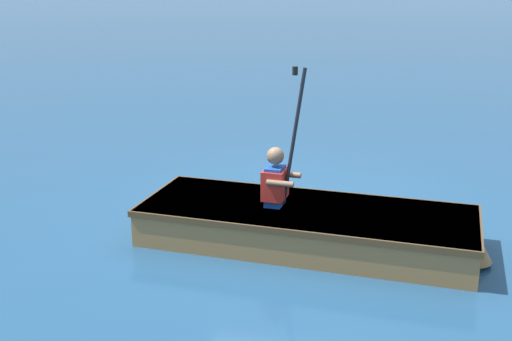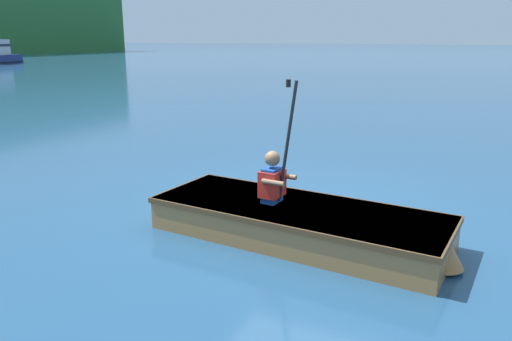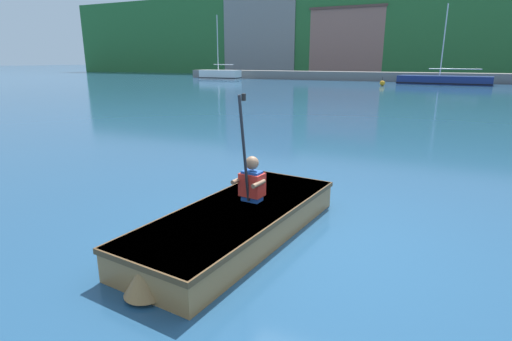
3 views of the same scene
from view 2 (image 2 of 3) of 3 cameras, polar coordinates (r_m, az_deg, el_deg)
The scene contains 3 objects.
ground_plane at distance 6.46m, azimuth 5.14°, elevation -4.52°, with size 300.00×300.00×0.00m, color navy.
rowboat_foreground at distance 5.49m, azimuth 5.21°, elevation -5.75°, with size 1.51×3.41×0.37m.
person_paddler at distance 5.51m, azimuth 1.98°, elevation -0.94°, with size 0.38×0.41×1.36m.
Camera 2 is at (-5.76, -1.98, 2.16)m, focal length 35.00 mm.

